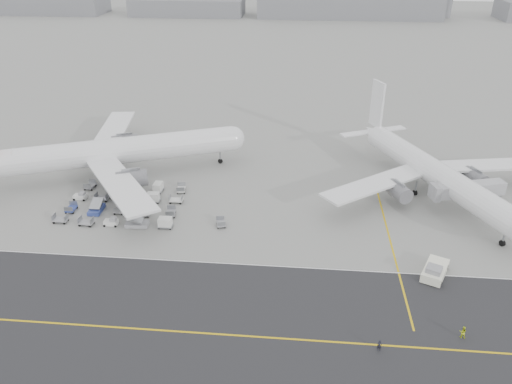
# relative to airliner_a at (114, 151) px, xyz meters

# --- Properties ---
(ground) EXTENTS (700.00, 700.00, 0.00)m
(ground) POSITION_rel_airliner_a_xyz_m (25.36, -27.64, -5.72)
(ground) COLOR gray
(ground) RESTS_ON ground
(taxiway) EXTENTS (220.00, 59.00, 0.03)m
(taxiway) POSITION_rel_airliner_a_xyz_m (30.38, -45.62, -5.71)
(taxiway) COLOR #29292B
(taxiway) RESTS_ON ground
(horizon_buildings) EXTENTS (520.00, 28.00, 28.00)m
(horizon_buildings) POSITION_rel_airliner_a_xyz_m (55.36, 232.36, -5.72)
(horizon_buildings) COLOR slate
(horizon_buildings) RESTS_ON ground
(airliner_a) EXTENTS (54.71, 53.60, 19.86)m
(airliner_a) POSITION_rel_airliner_a_xyz_m (0.00, 0.00, 0.00)
(airliner_a) COLOR white
(airliner_a) RESTS_ON ground
(airliner_b) EXTENTS (46.47, 47.63, 17.47)m
(airliner_b) POSITION_rel_airliner_a_xyz_m (65.46, -2.14, -0.68)
(airliner_b) COLOR white
(airliner_b) RESTS_ON ground
(pushback_tug) EXTENTS (5.37, 8.15, 2.36)m
(pushback_tug) POSITION_rel_airliner_a_xyz_m (60.66, -30.01, -4.75)
(pushback_tug) COLOR white
(pushback_tug) RESTS_ON ground
(jet_bridge) EXTENTS (15.27, 6.72, 5.72)m
(jet_bridge) POSITION_rel_airliner_a_xyz_m (71.12, -8.19, -1.74)
(jet_bridge) COLOR gray
(jet_bridge) RESTS_ON ground
(gse_cluster) EXTENTS (27.82, 22.30, 2.02)m
(gse_cluster) POSITION_rel_airliner_a_xyz_m (5.92, -13.27, -5.72)
(gse_cluster) COLOR #96979B
(gse_cluster) RESTS_ON ground
(stray_dolly) EXTENTS (2.05, 2.69, 1.47)m
(stray_dolly) POSITION_rel_airliner_a_xyz_m (25.59, -18.49, -5.72)
(stray_dolly) COLOR silver
(stray_dolly) RESTS_ON ground
(ground_crew_a) EXTENTS (0.63, 0.44, 1.67)m
(ground_crew_a) POSITION_rel_airliner_a_xyz_m (50.24, -46.57, -4.89)
(ground_crew_a) COLOR black
(ground_crew_a) RESTS_ON ground
(ground_crew_b) EXTENTS (1.01, 0.87, 1.80)m
(ground_crew_b) POSITION_rel_airliner_a_xyz_m (61.35, -43.19, -4.82)
(ground_crew_b) COLOR #B7CA17
(ground_crew_b) RESTS_ON ground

